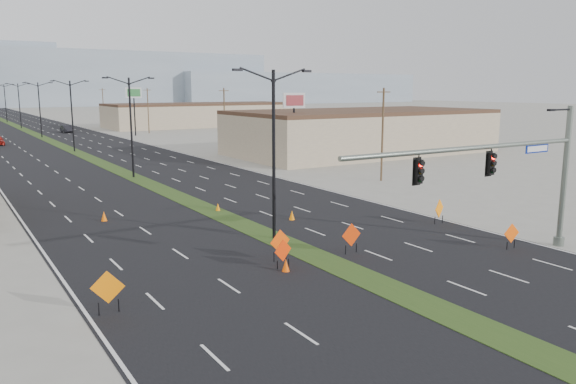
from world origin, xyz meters
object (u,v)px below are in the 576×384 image
streetlight_1 (131,124)px  streetlight_5 (5,102)px  streetlight_3 (40,108)px  construction_sign_3 (351,236)px  pole_sign_east_far (134,96)px  pole_sign_east_near (294,106)px  cone_3 (104,216)px  streetlight_2 (72,114)px  streetlight_4 (19,104)px  car_mid (67,129)px  cone_1 (292,215)px  construction_sign_4 (511,234)px  construction_sign_0 (108,289)px  cone_2 (218,207)px  signal_mast (513,170)px  construction_sign_2 (280,243)px  cone_0 (286,265)px  construction_sign_5 (439,209)px  streetlight_0 (274,149)px  construction_sign_1 (283,252)px

streetlight_1 → streetlight_5: 112.00m
streetlight_3 → construction_sign_3: streetlight_3 is taller
pole_sign_east_far → pole_sign_east_near: bearing=-67.0°
streetlight_3 → pole_sign_east_far: 16.88m
pole_sign_east_far → cone_3: bearing=-91.7°
streetlight_2 → streetlight_4: same height
car_mid → construction_sign_3: bearing=-96.8°
streetlight_4 → construction_sign_3: 117.00m
car_mid → pole_sign_east_near: (14.64, -63.33, 6.05)m
streetlight_2 → cone_1: streetlight_2 is taller
construction_sign_4 → construction_sign_0: bearing=179.7°
streetlight_5 → cone_2: (0.45, -131.12, -5.11)m
signal_mast → streetlight_1: streetlight_1 is taller
streetlight_3 → streetlight_4: 28.00m
streetlight_5 → pole_sign_east_near: size_ratio=1.19×
signal_mast → streetlight_4: size_ratio=1.63×
construction_sign_2 → pole_sign_east_far: pole_sign_east_far is taller
cone_2 → pole_sign_east_near: 30.27m
construction_sign_2 → signal_mast: bearing=-37.0°
cone_2 → pole_sign_east_far: pole_sign_east_far is taller
pole_sign_east_far → construction_sign_0: bearing=-90.7°
signal_mast → pole_sign_east_near: size_ratio=1.94×
streetlight_2 → cone_3: 46.76m
construction_sign_2 → cone_0: bearing=-119.5°
streetlight_3 → construction_sign_5: size_ratio=6.03×
streetlight_0 → streetlight_3: bearing=90.0°
signal_mast → construction_sign_4: signal_mast is taller
streetlight_3 → cone_1: 80.67m
signal_mast → construction_sign_1: bearing=156.2°
construction_sign_0 → cone_2: bearing=71.8°
cone_1 → streetlight_0: bearing=-134.9°
cone_0 → cone_2: bearing=77.9°
construction_sign_4 → pole_sign_east_far: 88.29m
construction_sign_2 → cone_1: (5.55, 7.54, -0.66)m
construction_sign_1 → streetlight_4: bearing=76.1°
cone_2 → pole_sign_east_far: (15.51, 69.98, 7.11)m
streetlight_0 → construction_sign_5: 12.43m
streetlight_2 → pole_sign_east_far: streetlight_2 is taller
streetlight_1 → cone_0: (-2.67, -33.60, -5.09)m
construction_sign_1 → cone_1: construction_sign_1 is taller
construction_sign_1 → construction_sign_2: (0.52, 1.14, 0.12)m
construction_sign_2 → pole_sign_east_far: bearing=70.5°
car_mid → cone_0: bearing=-99.4°
cone_3 → construction_sign_5: bearing=-34.0°
streetlight_2 → construction_sign_2: 60.16m
cone_3 → streetlight_4: bearing=85.8°
streetlight_0 → construction_sign_4: size_ratio=6.78×
streetlight_0 → cone_0: 8.03m
streetlight_2 → pole_sign_east_far: size_ratio=1.10×
cone_2 → construction_sign_4: bearing=-61.4°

